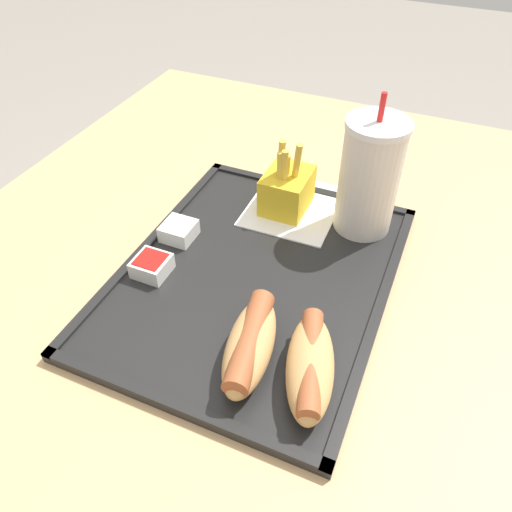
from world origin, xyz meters
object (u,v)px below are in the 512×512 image
object	(u,v)px
soda_cup	(369,177)
sauce_cup_ketchup	(152,265)
hot_dog_far	(310,365)
hot_dog_near	(250,344)
sauce_cup_mayo	(178,231)
fries_carton	(287,189)

from	to	relation	value
soda_cup	sauce_cup_ketchup	world-z (taller)	soda_cup
hot_dog_far	hot_dog_near	distance (m)	0.06
soda_cup	hot_dog_near	size ratio (longest dim) A/B	1.40
soda_cup	sauce_cup_mayo	bearing A→B (deg)	-60.30
hot_dog_near	fries_carton	world-z (taller)	fries_carton
hot_dog_far	hot_dog_near	xyz separation A→B (m)	(-0.00, -0.06, 0.00)
sauce_cup_mayo	hot_dog_near	bearing A→B (deg)	49.76
hot_dog_far	sauce_cup_mayo	xyz separation A→B (m)	(-0.14, -0.23, -0.01)
sauce_cup_mayo	sauce_cup_ketchup	xyz separation A→B (m)	(0.07, 0.00, 0.00)
hot_dog_far	hot_dog_near	size ratio (longest dim) A/B	1.01
hot_dog_near	sauce_cup_mayo	bearing A→B (deg)	-130.24
hot_dog_far	fries_carton	distance (m)	0.29
soda_cup	hot_dog_far	world-z (taller)	soda_cup
sauce_cup_mayo	soda_cup	bearing A→B (deg)	119.70
soda_cup	fries_carton	xyz separation A→B (m)	(0.00, -0.11, -0.05)
soda_cup	sauce_cup_ketchup	xyz separation A→B (m)	(0.19, -0.21, -0.07)
fries_carton	sauce_cup_mayo	distance (m)	0.16
hot_dog_far	sauce_cup_ketchup	size ratio (longest dim) A/B	3.33
hot_dog_near	hot_dog_far	bearing A→B (deg)	90.00
soda_cup	hot_dog_far	distance (m)	0.27
fries_carton	sauce_cup_mayo	bearing A→B (deg)	-42.20
soda_cup	sauce_cup_mayo	world-z (taller)	soda_cup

